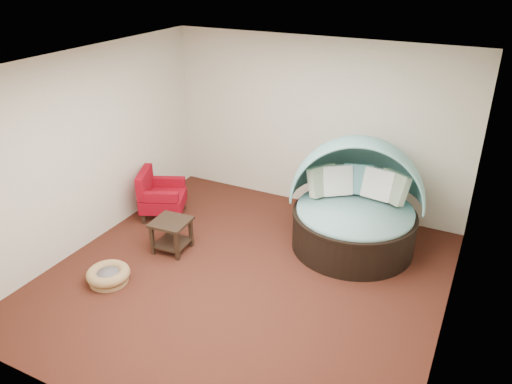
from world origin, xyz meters
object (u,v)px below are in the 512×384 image
at_px(pet_basket, 108,275).
at_px(side_table, 171,231).
at_px(canopy_daybed, 356,198).
at_px(red_armchair, 160,195).

bearing_deg(pet_basket, side_table, 73.91).
relative_size(canopy_daybed, red_armchair, 2.43).
bearing_deg(red_armchair, canopy_daybed, -13.86).
relative_size(red_armchair, side_table, 1.68).
distance_m(pet_basket, red_armchair, 1.89).
height_order(pet_basket, red_armchair, red_armchair).
height_order(canopy_daybed, side_table, canopy_daybed).
relative_size(pet_basket, side_table, 1.22).
distance_m(pet_basket, side_table, 1.09).
bearing_deg(pet_basket, red_armchair, 105.19).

